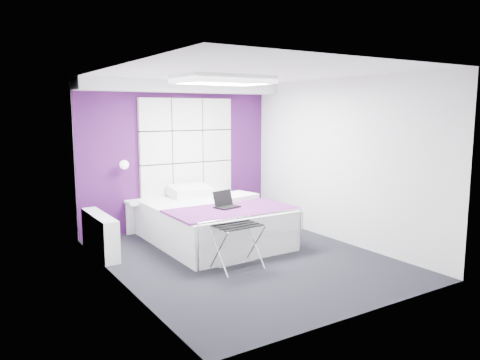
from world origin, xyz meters
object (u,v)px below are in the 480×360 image
object	(u,v)px
wall_lamp	(123,164)
radiator	(100,234)
nightstand	(140,202)
laptop	(225,203)
bed	(213,221)
luggage_rack	(237,247)

from	to	relation	value
wall_lamp	radiator	distance (m)	1.35
nightstand	laptop	size ratio (longest dim) A/B	1.32
bed	nightstand	size ratio (longest dim) A/B	4.84
luggage_rack	laptop	bearing A→B (deg)	66.39
radiator	nightstand	xyz separation A→B (m)	(0.89, 0.72, 0.27)
wall_lamp	bed	distance (m)	1.75
laptop	nightstand	bearing A→B (deg)	107.29
radiator	nightstand	world-z (taller)	same
wall_lamp	nightstand	bearing A→B (deg)	-8.94
radiator	bed	distance (m)	1.75
radiator	laptop	world-z (taller)	laptop
wall_lamp	radiator	bearing A→B (deg)	-130.10
bed	nightstand	bearing A→B (deg)	129.41
nightstand	radiator	bearing A→B (deg)	-141.16
luggage_rack	nightstand	bearing A→B (deg)	99.09
bed	wall_lamp	bearing A→B (deg)	135.92
radiator	nightstand	size ratio (longest dim) A/B	2.55
bed	laptop	bearing A→B (deg)	-91.58
radiator	nightstand	distance (m)	1.18
radiator	luggage_rack	size ratio (longest dim) A/B	1.97
wall_lamp	laptop	size ratio (longest dim) A/B	0.42
wall_lamp	laptop	world-z (taller)	wall_lamp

